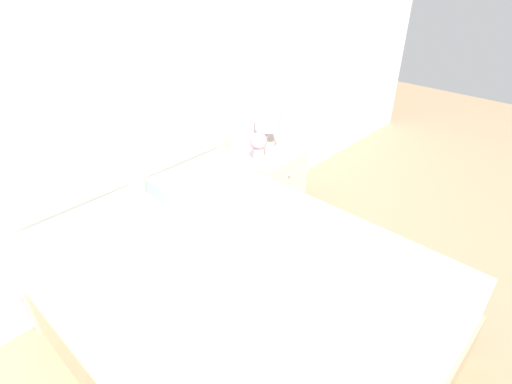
% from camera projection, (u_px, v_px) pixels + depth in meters
% --- Properties ---
extents(ground_plane, '(12.00, 12.00, 0.00)m').
position_uv_depth(ground_plane, '(149.00, 265.00, 3.06)').
color(ground_plane, tan).
extents(wall_back, '(8.00, 0.06, 2.60)m').
position_uv_depth(wall_back, '(113.00, 98.00, 2.43)').
color(wall_back, white).
rests_on(wall_back, ground_plane).
extents(bed, '(1.69, 2.08, 0.95)m').
position_uv_depth(bed, '(238.00, 300.00, 2.32)').
color(bed, tan).
rests_on(bed, ground_plane).
extents(nightstand, '(0.52, 0.40, 0.59)m').
position_uv_depth(nightstand, '(271.00, 185.00, 3.53)').
color(nightstand, silver).
rests_on(nightstand, ground_plane).
extents(table_lamp, '(0.21, 0.21, 0.35)m').
position_uv_depth(table_lamp, '(268.00, 125.00, 3.29)').
color(table_lamp, beige).
rests_on(table_lamp, nightstand).
extents(flower_vase, '(0.14, 0.14, 0.26)m').
position_uv_depth(flower_vase, '(259.00, 145.00, 3.17)').
color(flower_vase, white).
rests_on(flower_vase, nightstand).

